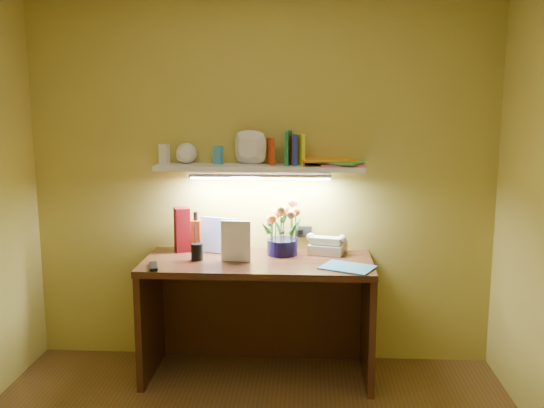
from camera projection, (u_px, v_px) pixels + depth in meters
The scene contains 13 objects.
desk at pixel (258, 318), 3.77m from camera, with size 1.40×0.60×0.75m, color #33180E.
flower_bouquet at pixel (282, 228), 3.81m from camera, with size 0.21×0.21×0.34m, color black, non-canonical shape.
telephone at pixel (326, 244), 3.85m from camera, with size 0.21×0.16×0.13m, color beige, non-canonical shape.
desk_clock at pixel (341, 246), 3.89m from camera, with size 0.08×0.04×0.08m, color silver.
whisky_bottle at pixel (196, 231), 3.92m from camera, with size 0.07×0.07×0.26m, color #AB4212, non-canonical shape.
whisky_box at pixel (182, 230), 3.90m from camera, with size 0.09×0.09×0.29m, color #58060A.
pen_cup at pixel (197, 246), 3.69m from camera, with size 0.07×0.07×0.18m, color black.
art_card at pixel (217, 235), 3.87m from camera, with size 0.23×0.05×0.23m, color white, non-canonical shape.
tv_remote at pixel (153, 266), 3.53m from camera, with size 0.04×0.16×0.02m, color black.
blue_folder at pixel (348, 267), 3.53m from camera, with size 0.29×0.21×0.01m, color #358EC1.
desk_book_a at pixel (224, 244), 3.67m from camera, with size 0.16×0.02×0.21m, color silver.
desk_book_b at pixel (221, 240), 3.67m from camera, with size 0.18×0.02×0.25m, color white.
wall_shelf at pixel (261, 162), 3.79m from camera, with size 1.33×0.36×0.24m.
Camera 1 is at (0.31, -2.38, 1.72)m, focal length 40.00 mm.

